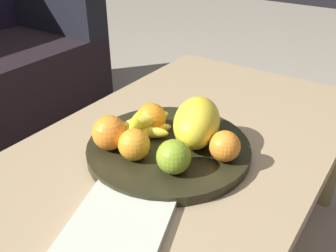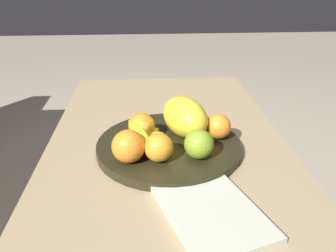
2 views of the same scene
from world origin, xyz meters
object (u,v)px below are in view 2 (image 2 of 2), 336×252
Objects in this scene: melon_large_front at (185,117)px; orange_right at (128,146)px; coffee_table at (168,157)px; orange_back at (218,126)px; orange_front at (142,126)px; magazine at (212,212)px; apple_front at (199,144)px; fruit_bowl at (168,146)px; orange_left at (159,147)px; banana_bunch at (141,136)px.

melon_large_front reaches higher than orange_right.
orange_right is (-0.13, 0.11, 0.11)m from coffee_table.
melon_large_front reaches higher than orange_back.
orange_front reaches higher than magazine.
apple_front reaches higher than magazine.
orange_right is 0.33× the size of magazine.
orange_front is 0.13m from orange_right.
melon_large_front reaches higher than magazine.
orange_back is (-0.03, -0.09, -0.02)m from melon_large_front.
orange_left is (-0.09, 0.03, 0.05)m from fruit_bowl.
orange_front is 0.13m from orange_left.
orange_right reaches higher than orange_back.
banana_bunch is (0.08, 0.04, -0.01)m from orange_left.
orange_back is (0.11, -0.17, -0.00)m from orange_left.
magazine is at bearing -176.28° from melon_large_front.
orange_right is at bearing 88.56° from orange_left.
apple_front is at bearing -139.51° from fruit_bowl.
orange_back is at bearing -93.39° from orange_front.
melon_large_front is 0.13m from apple_front.
coffee_table is 16.24× the size of orange_front.
orange_left is (-0.14, 0.08, -0.02)m from melon_large_front.
apple_front is at bearing -170.94° from melon_large_front.
magazine is at bearing 166.86° from orange_back.
orange_right is 0.09m from banana_bunch.
coffee_table is 3.06× the size of fruit_bowl.
orange_right is 0.27m from orange_back.
orange_left is 1.03× the size of orange_back.
fruit_bowl is 5.45× the size of orange_left.
melon_large_front is 0.14m from banana_bunch.
orange_right is at bearing 92.05° from apple_front.
orange_back is 0.94× the size of apple_front.
banana_bunch is (-0.06, 0.13, -0.03)m from melon_large_front.
coffee_table is at bearing -6.03° from magazine.
coffee_table is 0.18m from apple_front.
orange_left is at bearing 162.54° from fruit_bowl.
apple_front reaches higher than orange_left.
apple_front is (-0.12, -0.07, 0.11)m from coffee_table.
orange_front is 0.04m from banana_bunch.
banana_bunch is at bearing 96.94° from orange_back.
fruit_bowl is at bearing 97.05° from orange_back.
orange_right reaches higher than apple_front.
fruit_bowl is 1.59× the size of magazine.
orange_front is 0.30× the size of magazine.
magazine is (-0.31, -0.14, -0.05)m from orange_front.
fruit_bowl is at bearing -17.46° from orange_left.
magazine is at bearing -165.47° from fruit_bowl.
melon_large_front is (0.01, -0.05, 0.12)m from coffee_table.
orange_back is at bearing -66.19° from orange_right.
orange_front reaches higher than orange_back.
fruit_bowl is 5.31× the size of orange_front.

